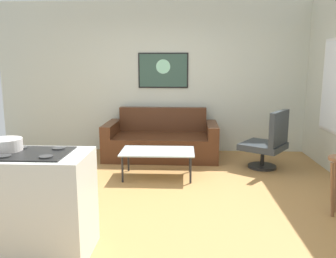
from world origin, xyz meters
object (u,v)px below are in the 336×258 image
object	(u,v)px
coffee_table	(158,153)
mixing_bowl	(6,146)
armchair	(269,142)
couch	(161,142)
wall_painting	(163,70)

from	to	relation	value
coffee_table	mixing_bowl	world-z (taller)	mixing_bowl
armchair	mixing_bowl	size ratio (longest dim) A/B	3.40
couch	armchair	xyz separation A→B (m)	(1.74, -0.62, 0.15)
mixing_bowl	couch	bearing A→B (deg)	70.80
coffee_table	mixing_bowl	size ratio (longest dim) A/B	3.85
coffee_table	wall_painting	xyz separation A→B (m)	(-0.01, 1.61, 1.17)
couch	mixing_bowl	xyz separation A→B (m)	(-1.12, -3.21, 0.68)
armchair	mixing_bowl	distance (m)	3.89
coffee_table	wall_painting	distance (m)	1.99
couch	wall_painting	size ratio (longest dim) A/B	2.13
couch	mixing_bowl	world-z (taller)	mixing_bowl
couch	mixing_bowl	distance (m)	3.47
coffee_table	armchair	size ratio (longest dim) A/B	1.13
coffee_table	mixing_bowl	distance (m)	2.46
coffee_table	armchair	xyz separation A→B (m)	(1.72, 0.49, 0.06)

